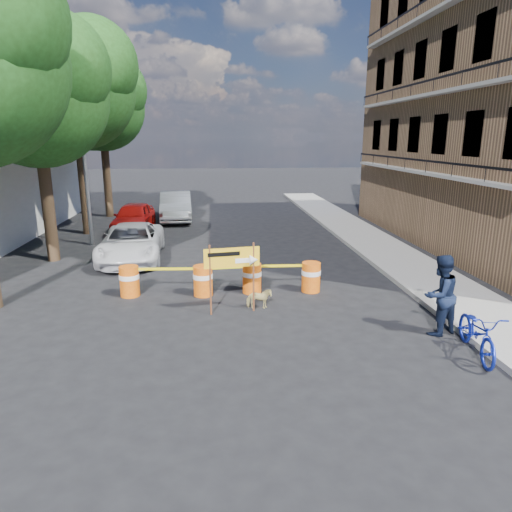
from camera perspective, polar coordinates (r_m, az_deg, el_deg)
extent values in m
plane|color=black|center=(11.40, -1.29, -8.84)|extent=(120.00, 120.00, 0.00)
cube|color=gray|center=(18.39, 16.89, -0.08)|extent=(2.40, 40.00, 0.15)
cylinder|color=#332316|center=(18.58, -24.64, 6.63)|extent=(0.44, 0.44, 4.76)
sphere|color=#1B4012|center=(18.50, -25.86, 17.61)|extent=(5.00, 5.00, 5.00)
sphere|color=#1B4012|center=(17.85, -23.95, 20.73)|extent=(3.75, 3.75, 3.75)
sphere|color=#1B4012|center=(19.31, -27.15, 15.25)|extent=(3.50, 3.50, 3.50)
cylinder|color=#332316|center=(23.31, -20.80, 9.06)|extent=(0.44, 0.44, 5.32)
sphere|color=#1B4012|center=(23.33, -21.73, 18.83)|extent=(5.40, 5.40, 5.40)
sphere|color=#1B4012|center=(22.69, -19.90, 21.56)|extent=(4.05, 4.05, 4.05)
sphere|color=#1B4012|center=(24.14, -23.03, 16.72)|extent=(3.78, 3.78, 3.78)
cylinder|color=#332316|center=(28.17, -18.16, 9.68)|extent=(0.44, 0.44, 4.93)
sphere|color=#1B4012|center=(28.14, -18.78, 17.18)|extent=(4.80, 4.80, 4.80)
sphere|color=#1B4012|center=(27.56, -17.37, 19.19)|extent=(3.60, 3.60, 3.60)
sphere|color=#1B4012|center=(28.85, -19.83, 15.61)|extent=(3.36, 3.36, 3.36)
cylinder|color=gray|center=(20.62, -20.74, 12.20)|extent=(0.16, 0.16, 8.00)
cylinder|color=gray|center=(20.76, -20.34, 23.09)|extent=(1.00, 0.12, 0.12)
cube|color=silver|center=(20.65, -18.87, 23.12)|extent=(0.35, 0.18, 0.12)
cylinder|color=#D54A0C|center=(13.88, -15.54, -3.06)|extent=(0.56, 0.56, 0.90)
cylinder|color=white|center=(13.84, -15.58, -2.47)|extent=(0.58, 0.58, 0.14)
cylinder|color=#D54A0C|center=(13.51, -6.64, -3.09)|extent=(0.56, 0.56, 0.90)
cylinder|color=white|center=(13.47, -6.66, -2.48)|extent=(0.58, 0.58, 0.14)
cylinder|color=#D54A0C|center=(13.67, -0.51, -2.79)|extent=(0.56, 0.56, 0.90)
cylinder|color=white|center=(13.62, -0.52, -2.18)|extent=(0.58, 0.58, 0.14)
cylinder|color=#D54A0C|center=(13.87, 6.89, -2.63)|extent=(0.56, 0.56, 0.90)
cylinder|color=white|center=(13.83, 6.91, -2.04)|extent=(0.58, 0.58, 0.14)
cylinder|color=#592D19|center=(11.88, -5.73, -3.06)|extent=(0.05, 0.05, 1.89)
cylinder|color=#592D19|center=(12.09, -0.31, -2.67)|extent=(0.05, 0.05, 1.89)
cube|color=yellow|center=(11.81, -3.03, -0.20)|extent=(1.46, 0.25, 0.52)
cube|color=white|center=(11.87, -1.62, -0.57)|extent=(0.42, 0.07, 0.13)
cone|color=white|center=(11.93, -0.29, -0.49)|extent=(0.27, 0.30, 0.27)
cube|color=black|center=(11.73, -4.03, 0.21)|extent=(0.83, 0.13, 0.10)
imported|color=black|center=(11.52, 22.00, -4.54)|extent=(1.16, 1.05, 1.93)
imported|color=#1526AB|center=(10.73, 26.23, -6.26)|extent=(0.87, 1.15, 1.98)
imported|color=#D5C57A|center=(12.44, 0.38, -5.36)|extent=(0.70, 0.35, 0.57)
imported|color=silver|center=(17.93, -15.29, 1.63)|extent=(2.44, 4.92, 1.34)
imported|color=#A2100D|center=(23.47, -15.05, 4.72)|extent=(1.91, 4.24, 1.42)
imported|color=#AEB1B6|center=(26.17, -10.00, 6.15)|extent=(1.99, 4.88, 1.57)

